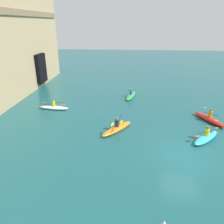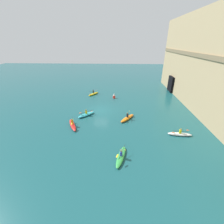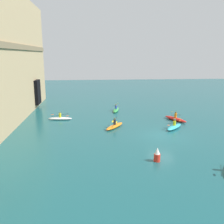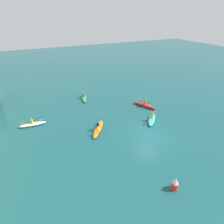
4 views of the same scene
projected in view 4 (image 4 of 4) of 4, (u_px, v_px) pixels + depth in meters
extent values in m
plane|color=#195156|center=(149.00, 135.00, 18.84)|extent=(120.00, 120.00, 0.00)
ellipsoid|color=red|center=(145.00, 105.00, 24.49)|extent=(3.51, 2.17, 0.42)
cylinder|color=orange|center=(145.00, 102.00, 24.25)|extent=(0.30, 0.30, 0.56)
sphere|color=brown|center=(145.00, 100.00, 24.06)|extent=(0.19, 0.19, 0.19)
cylinder|color=#4C6B4C|center=(145.00, 99.00, 24.03)|extent=(0.23, 0.23, 0.06)
cylinder|color=black|center=(145.00, 102.00, 24.24)|extent=(2.08, 0.53, 0.52)
ellipsoid|color=yellow|center=(140.00, 98.00, 24.76)|extent=(0.47, 0.28, 0.15)
ellipsoid|color=yellow|center=(150.00, 106.00, 23.71)|extent=(0.47, 0.28, 0.15)
ellipsoid|color=#33B2C6|center=(152.00, 119.00, 21.33)|extent=(2.84, 2.72, 0.39)
cylinder|color=gold|center=(152.00, 116.00, 21.11)|extent=(0.31, 0.31, 0.51)
sphere|color=#9E704C|center=(153.00, 113.00, 20.93)|extent=(0.23, 0.23, 0.23)
cylinder|color=#4C6B4C|center=(153.00, 113.00, 20.88)|extent=(0.28, 0.28, 0.06)
cylinder|color=black|center=(152.00, 116.00, 21.10)|extent=(1.26, 1.91, 0.24)
ellipsoid|color=#D84C19|center=(149.00, 120.00, 20.39)|extent=(0.39, 0.47, 0.09)
ellipsoid|color=#D84C19|center=(155.00, 112.00, 21.80)|extent=(0.39, 0.47, 0.09)
ellipsoid|color=green|center=(84.00, 98.00, 26.78)|extent=(3.46, 1.45, 0.35)
cylinder|color=#2D47B7|center=(84.00, 95.00, 26.58)|extent=(0.30, 0.30, 0.45)
sphere|color=tan|center=(84.00, 93.00, 26.41)|extent=(0.23, 0.23, 0.23)
cylinder|color=#4C6B4C|center=(83.00, 92.00, 26.36)|extent=(0.29, 0.29, 0.06)
cylinder|color=black|center=(84.00, 95.00, 26.57)|extent=(1.92, 0.90, 0.95)
ellipsoid|color=yellow|center=(84.00, 90.00, 27.18)|extent=(0.46, 0.34, 0.22)
ellipsoid|color=yellow|center=(83.00, 100.00, 25.97)|extent=(0.46, 0.34, 0.22)
ellipsoid|color=orange|center=(98.00, 129.00, 19.57)|extent=(3.21, 2.59, 0.39)
cylinder|color=#232328|center=(98.00, 125.00, 19.33)|extent=(0.32, 0.32, 0.56)
sphere|color=tan|center=(98.00, 122.00, 19.14)|extent=(0.20, 0.20, 0.20)
cylinder|color=#4C6B4C|center=(98.00, 122.00, 19.10)|extent=(0.25, 0.25, 0.06)
cylinder|color=black|center=(98.00, 125.00, 19.32)|extent=(2.05, 0.72, 0.71)
ellipsoid|color=yellow|center=(98.00, 128.00, 18.35)|extent=(0.47, 0.31, 0.18)
ellipsoid|color=yellow|center=(98.00, 123.00, 20.29)|extent=(0.47, 0.31, 0.18)
ellipsoid|color=white|center=(32.00, 124.00, 20.38)|extent=(0.93, 3.07, 0.35)
cylinder|color=gold|center=(32.00, 121.00, 20.17)|extent=(0.30, 0.30, 0.50)
sphere|color=tan|center=(31.00, 119.00, 19.99)|extent=(0.19, 0.19, 0.19)
cylinder|color=#4C6B4C|center=(31.00, 118.00, 19.96)|extent=(0.23, 0.23, 0.06)
cylinder|color=black|center=(32.00, 121.00, 20.15)|extent=(0.29, 2.11, 0.31)
ellipsoid|color=#D84C19|center=(40.00, 120.00, 20.65)|extent=(0.23, 0.46, 0.11)
ellipsoid|color=#D84C19|center=(22.00, 123.00, 19.66)|extent=(0.23, 0.46, 0.11)
cylinder|color=red|center=(174.00, 186.00, 13.01)|extent=(0.51, 0.51, 0.61)
cone|color=white|center=(176.00, 181.00, 12.73)|extent=(0.43, 0.43, 0.51)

